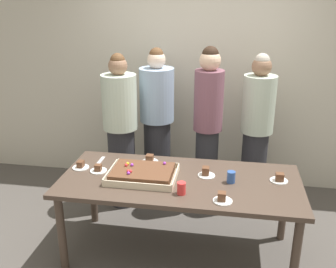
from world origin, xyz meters
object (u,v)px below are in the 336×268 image
(drink_cup_middle, at_px, (181,188))
(plated_slice_near_left, at_px, (279,179))
(plated_slice_far_right, at_px, (81,166))
(plated_slice_center_front, at_px, (206,173))
(drink_cup_nearest, at_px, (231,177))
(person_far_right_suit, at_px, (121,131))
(plated_slice_center_back, at_px, (222,198))
(cake_server_utensil, at_px, (100,161))
(sheet_cake, at_px, (142,174))
(person_green_shirt_behind, at_px, (256,130))
(plated_slice_near_right, at_px, (150,160))
(plated_slice_far_left, at_px, (98,169))
(party_table, at_px, (180,187))
(person_striped_tie_right, at_px, (157,123))
(person_serving_front, at_px, (208,126))

(drink_cup_middle, bearing_deg, plated_slice_near_left, 24.00)
(plated_slice_far_right, relative_size, plated_slice_center_front, 1.00)
(drink_cup_nearest, xyz_separation_m, person_far_right_suit, (-1.18, 0.78, 0.06))
(plated_slice_far_right, xyz_separation_m, plated_slice_center_back, (1.29, -0.39, 0.00))
(cake_server_utensil, bearing_deg, plated_slice_far_right, -127.39)
(sheet_cake, bearing_deg, person_green_shirt_behind, 46.79)
(drink_cup_nearest, bearing_deg, plated_slice_near_left, 12.22)
(plated_slice_near_right, height_order, plated_slice_far_left, plated_slice_near_right)
(drink_cup_middle, bearing_deg, person_green_shirt_behind, 63.87)
(party_table, xyz_separation_m, plated_slice_far_left, (-0.74, 0.03, 0.10))
(plated_slice_center_back, distance_m, person_striped_tie_right, 1.60)
(plated_slice_far_left, distance_m, plated_slice_center_front, 0.96)
(cake_server_utensil, relative_size, person_striped_tie_right, 0.12)
(plated_slice_center_back, bearing_deg, plated_slice_near_right, 138.14)
(sheet_cake, distance_m, plated_slice_far_right, 0.61)
(plated_slice_near_left, height_order, plated_slice_far_left, plated_slice_near_left)
(plated_slice_far_left, xyz_separation_m, drink_cup_nearest, (1.17, -0.02, 0.03))
(person_far_right_suit, bearing_deg, person_striped_tie_right, 102.57)
(drink_cup_nearest, bearing_deg, person_green_shirt_behind, 76.34)
(cake_server_utensil, bearing_deg, plated_slice_far_left, -75.20)
(person_green_shirt_behind, xyz_separation_m, person_striped_tie_right, (-1.09, 0.04, 0.00))
(plated_slice_near_right, height_order, drink_cup_middle, drink_cup_middle)
(cake_server_utensil, height_order, person_far_right_suit, person_far_right_suit)
(plated_slice_near_left, distance_m, person_green_shirt_behind, 0.96)
(sheet_cake, xyz_separation_m, person_serving_front, (0.49, 0.94, 0.15))
(plated_slice_near_right, bearing_deg, plated_slice_near_left, -10.25)
(plated_slice_center_back, distance_m, person_green_shirt_behind, 1.40)
(sheet_cake, relative_size, plated_slice_far_right, 3.90)
(party_table, height_order, plated_slice_far_right, plated_slice_far_right)
(plated_slice_center_front, distance_m, drink_cup_middle, 0.39)
(sheet_cake, bearing_deg, plated_slice_near_right, 91.07)
(plated_slice_center_back, bearing_deg, person_striped_tie_right, 119.18)
(sheet_cake, relative_size, person_serving_front, 0.33)
(plated_slice_near_right, distance_m, drink_cup_middle, 0.68)
(plated_slice_center_front, bearing_deg, sheet_cake, -166.49)
(drink_cup_nearest, bearing_deg, plated_slice_center_front, 156.98)
(sheet_cake, bearing_deg, drink_cup_middle, -31.49)
(plated_slice_center_front, bearing_deg, drink_cup_middle, -115.41)
(party_table, relative_size, drink_cup_middle, 20.56)
(cake_server_utensil, distance_m, person_green_shirt_behind, 1.69)
(plated_slice_near_left, xyz_separation_m, plated_slice_near_right, (-1.16, 0.21, -0.00))
(plated_slice_near_left, bearing_deg, plated_slice_far_left, -177.44)
(person_serving_front, distance_m, person_far_right_suit, 0.93)
(cake_server_utensil, bearing_deg, sheet_cake, -29.33)
(sheet_cake, distance_m, person_serving_front, 1.07)
(person_striped_tie_right, bearing_deg, party_table, 16.24)
(person_serving_front, bearing_deg, plated_slice_center_back, 36.93)
(cake_server_utensil, relative_size, person_far_right_suit, 0.12)
(drink_cup_middle, distance_m, person_far_right_suit, 1.31)
(plated_slice_near_left, xyz_separation_m, plated_slice_far_right, (-1.76, -0.03, -0.00))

